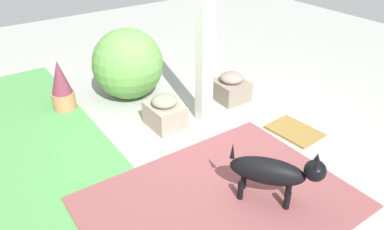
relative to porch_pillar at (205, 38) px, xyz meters
name	(u,v)px	position (x,y,z in m)	size (l,w,h in m)	color
ground_plane	(207,135)	(-0.34, 0.20, -1.08)	(12.00, 12.00, 0.00)	#9DA098
brick_path	(220,202)	(-1.32, 0.78, -1.07)	(1.80, 2.40, 0.02)	brown
porch_pillar	(205,38)	(0.00, 0.00, 0.00)	(0.16, 0.16, 2.16)	white
stone_planter_nearest	(231,88)	(0.21, -0.62, -0.89)	(0.44, 0.42, 0.41)	gray
stone_planter_mid	(165,112)	(0.14, 0.49, -0.89)	(0.48, 0.38, 0.42)	gray
round_shrub	(128,64)	(1.12, 0.48, -0.59)	(0.97, 0.97, 0.97)	#5D9845
terracotta_pot_spiky	(61,86)	(1.29, 1.37, -0.75)	(0.30, 0.30, 0.69)	#B8774E
dog	(274,172)	(-1.56, 0.37, -0.74)	(0.76, 0.64, 0.58)	black
doormat	(294,131)	(-0.89, -0.72, -1.06)	(0.59, 0.44, 0.03)	olive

